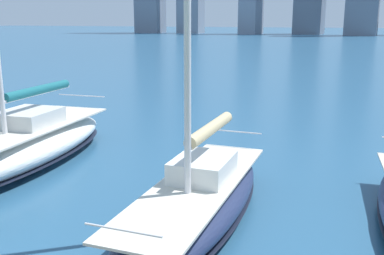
{
  "coord_description": "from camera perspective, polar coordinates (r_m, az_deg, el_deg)",
  "views": [
    {
      "loc": [
        -5.08,
        3.57,
        5.03
      ],
      "look_at": [
        -0.29,
        -7.16,
        2.2
      ],
      "focal_mm": 42.0,
      "sensor_mm": 36.0,
      "label": 1
    }
  ],
  "objects": [
    {
      "name": "sailboat_tan",
      "position": [
        11.47,
        0.63,
        -8.88
      ],
      "size": [
        2.83,
        8.32,
        12.63
      ],
      "color": "navy",
      "rests_on": "ground"
    },
    {
      "name": "sailboat_teal",
      "position": [
        16.92,
        -20.87,
        -2.08
      ],
      "size": [
        4.15,
        9.78,
        10.81
      ],
      "color": "white",
      "rests_on": "ground"
    }
  ]
}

